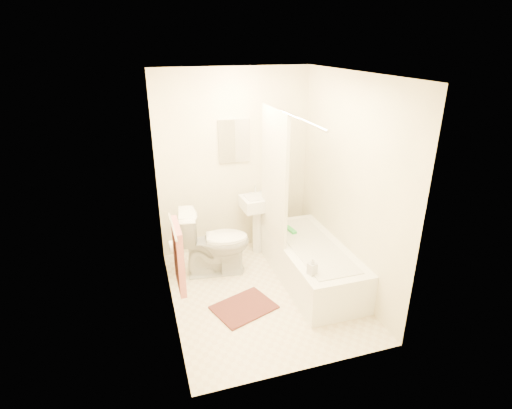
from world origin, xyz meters
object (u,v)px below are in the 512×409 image
object	(u,v)px
toilet	(215,242)
soap_bottle	(312,266)
bathtub	(311,263)
bath_mat	(244,307)
sink	(258,222)

from	to	relation	value
toilet	soap_bottle	xyz separation A→B (m)	(0.79, -1.07, 0.14)
bathtub	bath_mat	world-z (taller)	bathtub
toilet	sink	distance (m)	0.74
sink	bath_mat	distance (m)	1.34
sink	bath_mat	bearing A→B (deg)	-118.37
toilet	soap_bottle	distance (m)	1.34
sink	bath_mat	xyz separation A→B (m)	(-0.53, -1.16, -0.43)
sink	bath_mat	size ratio (longest dim) A/B	1.40
sink	soap_bottle	world-z (taller)	sink
toilet	bathtub	bearing A→B (deg)	-108.98
bath_mat	soap_bottle	size ratio (longest dim) A/B	3.47
sink	bathtub	xyz separation A→B (m)	(0.39, -0.85, -0.21)
toilet	bathtub	distance (m)	1.18
sink	bathtub	size ratio (longest dim) A/B	0.53
bathtub	soap_bottle	size ratio (longest dim) A/B	9.15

